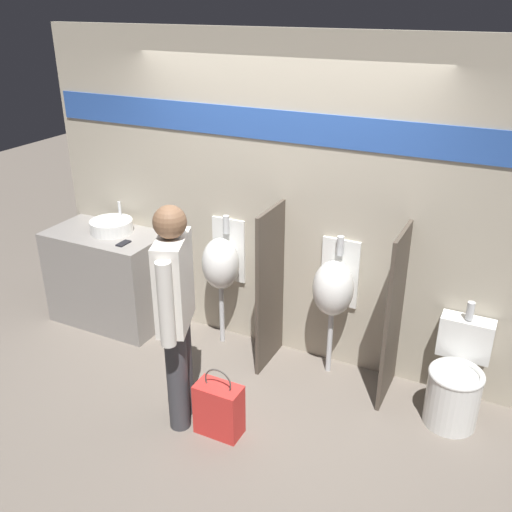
% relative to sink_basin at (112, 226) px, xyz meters
% --- Properties ---
extents(ground_plane, '(16.00, 16.00, 0.00)m').
position_rel_sink_basin_xyz_m(ground_plane, '(1.57, -0.33, -0.97)').
color(ground_plane, '#70665B').
extents(display_wall, '(4.43, 0.07, 2.70)m').
position_rel_sink_basin_xyz_m(display_wall, '(1.57, 0.27, 0.39)').
color(display_wall, '#B2A893').
rests_on(display_wall, ground_plane).
extents(sink_counter, '(1.09, 0.61, 0.91)m').
position_rel_sink_basin_xyz_m(sink_counter, '(-0.05, -0.06, -0.51)').
color(sink_counter, gray).
rests_on(sink_counter, ground_plane).
extents(sink_basin, '(0.39, 0.39, 0.25)m').
position_rel_sink_basin_xyz_m(sink_basin, '(0.00, 0.00, 0.00)').
color(sink_basin, white).
rests_on(sink_basin, sink_counter).
extents(cell_phone, '(0.07, 0.14, 0.01)m').
position_rel_sink_basin_xyz_m(cell_phone, '(0.28, -0.18, -0.05)').
color(cell_phone, black).
rests_on(cell_phone, sink_counter).
extents(divider_near_counter, '(0.03, 0.49, 1.40)m').
position_rel_sink_basin_xyz_m(divider_near_counter, '(1.63, -0.01, -0.27)').
color(divider_near_counter, '#4C4238').
rests_on(divider_near_counter, ground_plane).
extents(divider_mid, '(0.03, 0.49, 1.40)m').
position_rel_sink_basin_xyz_m(divider_mid, '(2.66, -0.01, -0.27)').
color(divider_mid, '#4C4238').
rests_on(divider_mid, ground_plane).
extents(urinal_near_counter, '(0.33, 0.32, 1.19)m').
position_rel_sink_basin_xyz_m(urinal_near_counter, '(1.11, 0.09, -0.18)').
color(urinal_near_counter, silver).
rests_on(urinal_near_counter, ground_plane).
extents(urinal_far, '(0.33, 0.32, 1.19)m').
position_rel_sink_basin_xyz_m(urinal_far, '(2.14, 0.09, -0.18)').
color(urinal_far, silver).
rests_on(urinal_far, ground_plane).
extents(toilet, '(0.40, 0.56, 0.89)m').
position_rel_sink_basin_xyz_m(toilet, '(3.17, -0.07, -0.66)').
color(toilet, white).
rests_on(toilet, ground_plane).
extents(person_in_vest, '(0.33, 0.56, 1.70)m').
position_rel_sink_basin_xyz_m(person_in_vest, '(1.36, -0.98, -0.03)').
color(person_in_vest, '#3D3D42').
rests_on(person_in_vest, ground_plane).
extents(shopping_bag, '(0.34, 0.18, 0.55)m').
position_rel_sink_basin_xyz_m(shopping_bag, '(1.69, -0.99, -0.76)').
color(shopping_bag, red).
rests_on(shopping_bag, ground_plane).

